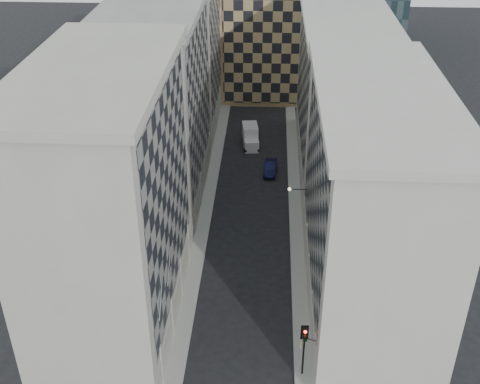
% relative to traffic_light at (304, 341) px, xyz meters
% --- Properties ---
extents(sidewalk_west, '(1.50, 100.00, 0.15)m').
position_rel_traffic_light_xyz_m(sidewalk_west, '(-10.37, 25.44, -3.68)').
color(sidewalk_west, '#989893').
rests_on(sidewalk_west, ground).
extents(sidewalk_east, '(1.50, 100.00, 0.15)m').
position_rel_traffic_light_xyz_m(sidewalk_east, '(0.13, 25.44, -3.68)').
color(sidewalk_east, '#989893').
rests_on(sidewalk_east, ground).
extents(bldg_left_a, '(10.80, 22.80, 23.70)m').
position_rel_traffic_light_xyz_m(bldg_left_a, '(-16.00, 6.44, 8.07)').
color(bldg_left_a, '#A4A093').
rests_on(bldg_left_a, ground).
extents(bldg_left_b, '(10.80, 22.80, 22.70)m').
position_rel_traffic_light_xyz_m(bldg_left_b, '(-16.00, 28.44, 7.57)').
color(bldg_left_b, gray).
rests_on(bldg_left_b, ground).
extents(bldg_left_c, '(10.80, 22.80, 21.70)m').
position_rel_traffic_light_xyz_m(bldg_left_c, '(-16.00, 50.44, 7.07)').
color(bldg_left_c, '#A4A093').
rests_on(bldg_left_c, ground).
extents(bldg_right_a, '(10.80, 26.80, 20.70)m').
position_rel_traffic_light_xyz_m(bldg_right_a, '(5.76, 10.44, 6.57)').
color(bldg_right_a, '#B1ACA3').
rests_on(bldg_right_a, ground).
extents(bldg_right_b, '(10.80, 28.80, 19.70)m').
position_rel_traffic_light_xyz_m(bldg_right_b, '(5.77, 37.44, 6.09)').
color(bldg_right_b, '#B1ACA3').
rests_on(bldg_right_b, ground).
extents(tan_block, '(16.80, 14.80, 18.80)m').
position_rel_traffic_light_xyz_m(tan_block, '(-3.12, 63.34, 5.68)').
color(tan_block, tan).
rests_on(tan_block, ground).
extents(flagpoles_left, '(0.10, 6.33, 2.33)m').
position_rel_traffic_light_xyz_m(flagpoles_left, '(-11.02, 1.44, 4.25)').
color(flagpoles_left, gray).
rests_on(flagpoles_left, ground).
extents(bracket_lamp, '(1.98, 0.36, 0.36)m').
position_rel_traffic_light_xyz_m(bracket_lamp, '(-0.74, 19.44, 2.45)').
color(bracket_lamp, black).
rests_on(bracket_lamp, ground).
extents(traffic_light, '(0.63, 0.55, 5.03)m').
position_rel_traffic_light_xyz_m(traffic_light, '(0.00, 0.00, 0.00)').
color(traffic_light, black).
rests_on(traffic_light, sidewalk_east).
extents(box_truck, '(2.66, 5.29, 2.79)m').
position_rel_traffic_light_xyz_m(box_truck, '(-5.83, 42.35, -2.54)').
color(box_truck, silver).
rests_on(box_truck, ground).
extents(dark_car, '(1.76, 4.49, 1.46)m').
position_rel_traffic_light_xyz_m(dark_car, '(-2.95, 34.21, -3.03)').
color(dark_car, '#0E1035').
rests_on(dark_car, ground).
extents(shop_sign, '(1.17, 0.65, 0.75)m').
position_rel_traffic_light_xyz_m(shop_sign, '(-0.12, -0.29, 0.08)').
color(shop_sign, black).
rests_on(shop_sign, ground).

